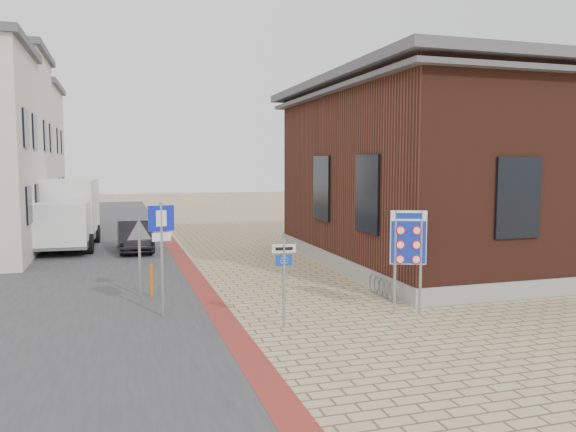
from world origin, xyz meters
TOP-DOWN VIEW (x-y plane):
  - ground at (0.00, 0.00)m, footprint 120.00×120.00m
  - road_strip at (-5.50, 15.00)m, footprint 7.00×60.00m
  - curb_strip at (-2.00, 10.00)m, footprint 0.60×40.00m
  - brick_building at (8.99, 7.00)m, footprint 13.00×13.00m
  - bike_rack at (2.65, 2.20)m, footprint 0.08×1.80m
  - sedan at (-3.68, 12.89)m, footprint 1.45×3.92m
  - box_truck at (-6.49, 14.54)m, footprint 2.68×5.84m
  - border_sign at (2.44, 0.50)m, footprint 0.84×0.35m
  - essen_sign at (-0.80, 0.30)m, footprint 0.55×0.09m
  - parking_sign at (-3.36, 2.00)m, footprint 0.62×0.11m
  - yield_sign at (-3.80, 4.31)m, footprint 0.76×0.13m
  - bollard at (-3.50, 4.14)m, footprint 0.10×0.10m

SIDE VIEW (x-z plane):
  - ground at x=0.00m, z-range 0.00..0.00m
  - road_strip at x=-5.50m, z-range 0.00..0.02m
  - curb_strip at x=-2.00m, z-range 0.00..0.03m
  - bike_rack at x=2.65m, z-range -0.04..0.56m
  - bollard at x=-3.50m, z-range 0.00..0.93m
  - sedan at x=-3.68m, z-range 0.00..1.28m
  - essen_sign at x=-0.80m, z-range 0.30..2.34m
  - box_truck at x=-6.49m, z-range 0.05..3.05m
  - yield_sign at x=-3.80m, z-range 0.54..2.68m
  - border_sign at x=2.44m, z-range 0.56..3.14m
  - parking_sign at x=-3.36m, z-range 0.54..3.35m
  - brick_building at x=8.99m, z-range 0.09..6.89m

